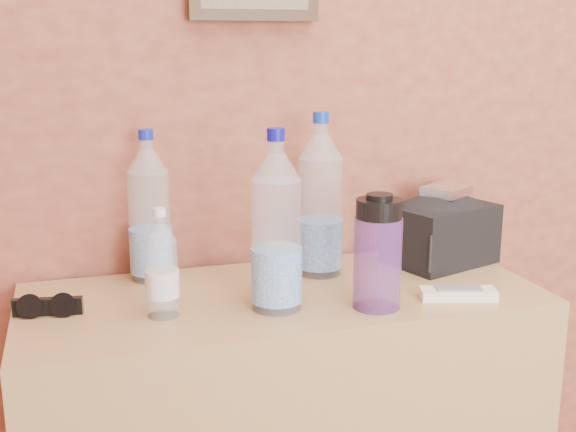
# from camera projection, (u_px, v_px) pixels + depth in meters

# --- Properties ---
(pet_large_b) EXTENTS (0.09, 0.09, 0.34)m
(pet_large_b) POSITION_uv_depth(u_px,v_px,m) (149.00, 214.00, 1.63)
(pet_large_b) COLOR silver
(pet_large_b) RESTS_ON dresser
(pet_large_c) EXTENTS (0.10, 0.10, 0.38)m
(pet_large_c) POSITION_uv_depth(u_px,v_px,m) (320.00, 204.00, 1.66)
(pet_large_c) COLOR silver
(pet_large_c) RESTS_ON dresser
(pet_large_d) EXTENTS (0.10, 0.10, 0.37)m
(pet_large_d) POSITION_uv_depth(u_px,v_px,m) (276.00, 231.00, 1.44)
(pet_large_d) COLOR silver
(pet_large_d) RESTS_ON dresser
(pet_small) EXTENTS (0.06, 0.06, 0.22)m
(pet_small) POSITION_uv_depth(u_px,v_px,m) (162.00, 269.00, 1.41)
(pet_small) COLOR white
(pet_small) RESTS_ON dresser
(nalgene_bottle) EXTENTS (0.10, 0.10, 0.24)m
(nalgene_bottle) POSITION_uv_depth(u_px,v_px,m) (378.00, 252.00, 1.46)
(nalgene_bottle) COLOR purple
(nalgene_bottle) RESTS_ON dresser
(sunglasses) EXTENTS (0.14, 0.07, 0.03)m
(sunglasses) POSITION_uv_depth(u_px,v_px,m) (48.00, 306.00, 1.44)
(sunglasses) COLOR black
(sunglasses) RESTS_ON dresser
(ac_remote) EXTENTS (0.17, 0.09, 0.02)m
(ac_remote) POSITION_uv_depth(u_px,v_px,m) (458.00, 294.00, 1.53)
(ac_remote) COLOR silver
(ac_remote) RESTS_ON dresser
(toiletry_bag) EXTENTS (0.29, 0.24, 0.17)m
(toiletry_bag) POSITION_uv_depth(u_px,v_px,m) (441.00, 230.00, 1.76)
(toiletry_bag) COLOR black
(toiletry_bag) RESTS_ON dresser
(foil_packet) EXTENTS (0.14, 0.13, 0.02)m
(foil_packet) POSITION_uv_depth(u_px,v_px,m) (446.00, 191.00, 1.76)
(foil_packet) COLOR silver
(foil_packet) RESTS_ON toiletry_bag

